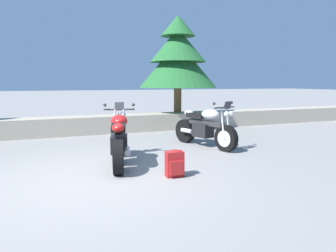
{
  "coord_description": "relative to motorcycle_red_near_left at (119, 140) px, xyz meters",
  "views": [
    {
      "loc": [
        -0.56,
        -5.07,
        1.61
      ],
      "look_at": [
        1.9,
        1.2,
        0.65
      ],
      "focal_mm": 32.91,
      "sensor_mm": 36.0,
      "label": 1
    }
  ],
  "objects": [
    {
      "name": "rider_backpack",
      "position": [
        0.69,
        -1.2,
        -0.24
      ],
      "size": [
        0.31,
        0.27,
        0.47
      ],
      "color": "#A31E1E",
      "rests_on": "ground"
    },
    {
      "name": "pine_tree_mid_right",
      "position": [
        3.05,
        4.2,
        1.99
      ],
      "size": [
        2.73,
        2.73,
        3.36
      ],
      "color": "brown",
      "rests_on": "stone_wall"
    },
    {
      "name": "stone_wall",
      "position": [
        -0.73,
        3.94,
        -0.21
      ],
      "size": [
        36.0,
        0.8,
        0.55
      ],
      "primitive_type": "cube",
      "color": "#A89E89",
      "rests_on": "ground"
    },
    {
      "name": "ground_plane",
      "position": [
        -0.73,
        -0.86,
        -0.49
      ],
      "size": [
        120.0,
        120.0,
        0.0
      ],
      "primitive_type": "plane",
      "color": "gray"
    },
    {
      "name": "motorcycle_red_near_left",
      "position": [
        0.0,
        0.0,
        0.0
      ],
      "size": [
        0.81,
        2.04,
        1.18
      ],
      "color": "black",
      "rests_on": "ground"
    },
    {
      "name": "motorcycle_silver_centre",
      "position": [
        2.35,
        0.82,
        0.0
      ],
      "size": [
        0.9,
        2.02,
        1.18
      ],
      "color": "black",
      "rests_on": "ground"
    }
  ]
}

